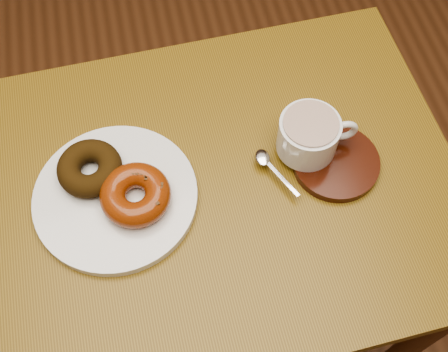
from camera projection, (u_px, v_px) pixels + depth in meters
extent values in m
plane|color=brown|center=(101.00, 239.00, 1.60)|extent=(6.00, 6.00, 0.00)
cube|color=brown|center=(212.00, 189.00, 0.88)|extent=(0.79, 0.61, 0.03)
cylinder|color=#4B2915|center=(414.00, 343.00, 1.12)|extent=(0.04, 0.04, 0.69)
cylinder|color=#4B2915|center=(40.00, 200.00, 1.27)|extent=(0.04, 0.04, 0.69)
cylinder|color=#4B2915|center=(330.00, 137.00, 1.35)|extent=(0.04, 0.04, 0.69)
cylinder|color=silver|center=(116.00, 197.00, 0.85)|extent=(0.26, 0.26, 0.02)
torus|color=#311F09|center=(90.00, 168.00, 0.84)|extent=(0.12, 0.12, 0.04)
torus|color=maroon|center=(135.00, 195.00, 0.82)|extent=(0.13, 0.13, 0.04)
cube|color=#452C17|center=(157.00, 185.00, 0.81)|extent=(0.01, 0.00, 0.00)
cube|color=#452C17|center=(154.00, 178.00, 0.81)|extent=(0.01, 0.01, 0.00)
cube|color=#452C17|center=(148.00, 173.00, 0.82)|extent=(0.01, 0.01, 0.00)
cube|color=#452C17|center=(140.00, 170.00, 0.82)|extent=(0.01, 0.01, 0.00)
cube|color=#452C17|center=(131.00, 170.00, 0.82)|extent=(0.00, 0.01, 0.00)
cube|color=#452C17|center=(122.00, 173.00, 0.82)|extent=(0.01, 0.01, 0.00)
cube|color=#452C17|center=(116.00, 179.00, 0.81)|extent=(0.01, 0.01, 0.00)
cube|color=#452C17|center=(111.00, 186.00, 0.81)|extent=(0.01, 0.01, 0.00)
cube|color=#452C17|center=(111.00, 194.00, 0.80)|extent=(0.01, 0.00, 0.00)
cube|color=#452C17|center=(114.00, 201.00, 0.79)|extent=(0.01, 0.01, 0.00)
cube|color=#452C17|center=(119.00, 207.00, 0.79)|extent=(0.01, 0.01, 0.00)
cube|color=#452C17|center=(128.00, 210.00, 0.79)|extent=(0.01, 0.01, 0.00)
cube|color=#452C17|center=(137.00, 210.00, 0.79)|extent=(0.00, 0.01, 0.00)
cube|color=#452C17|center=(146.00, 207.00, 0.79)|extent=(0.01, 0.01, 0.00)
cube|color=#452C17|center=(152.00, 201.00, 0.79)|extent=(0.01, 0.01, 0.00)
cube|color=#452C17|center=(156.00, 193.00, 0.80)|extent=(0.01, 0.01, 0.00)
cylinder|color=black|center=(336.00, 162.00, 0.87)|extent=(0.15, 0.15, 0.01)
cylinder|color=silver|center=(308.00, 136.00, 0.85)|extent=(0.09, 0.09, 0.06)
cylinder|color=brown|center=(311.00, 123.00, 0.82)|extent=(0.08, 0.08, 0.00)
torus|color=silver|center=(344.00, 131.00, 0.85)|extent=(0.04, 0.01, 0.04)
ellipsoid|color=silver|center=(262.00, 157.00, 0.87)|extent=(0.02, 0.03, 0.01)
cube|color=silver|center=(281.00, 177.00, 0.85)|extent=(0.04, 0.08, 0.00)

